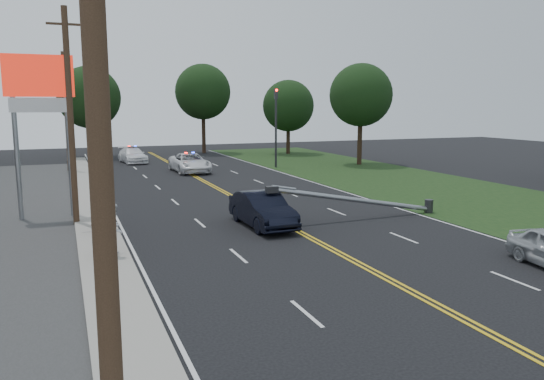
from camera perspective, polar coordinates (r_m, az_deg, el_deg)
name	(u,v)px	position (r m, az deg, el deg)	size (l,w,h in m)	color
ground	(382,276)	(18.17, 11.71, -9.04)	(120.00, 120.00, 0.00)	black
sidewalk	(97,230)	(25.03, -18.31, -4.14)	(1.80, 70.00, 0.12)	gray
grass_verge	(481,200)	(34.04, 21.60, -0.98)	(12.00, 80.00, 0.01)	black
centerline_yellow	(271,217)	(26.79, -0.06, -2.92)	(0.36, 80.00, 0.00)	gold
pylon_sign	(40,97)	(28.40, -23.69, 9.17)	(3.20, 0.35, 8.00)	gray
traffic_signal	(276,121)	(47.87, 0.42, 7.46)	(0.28, 0.41, 7.05)	#2D2D30
fallen_streetlight	(365,200)	(26.70, 9.93, -1.12)	(9.36, 0.44, 1.91)	#2D2D30
utility_pole_near	(100,151)	(6.41, -18.01, 3.99)	(1.60, 0.28, 10.00)	#382619
utility_pole_mid	(70,116)	(26.39, -20.87, 7.41)	(1.60, 0.28, 10.00)	#382619
utility_pole_far	(66,111)	(48.38, -21.29, 7.90)	(1.60, 0.28, 10.00)	#382619
tree_6	(89,97)	(60.49, -19.07, 9.40)	(6.59, 6.59, 9.70)	black
tree_7	(203,92)	(62.92, -7.45, 10.42)	(6.40, 6.40, 10.31)	black
tree_8	(288,106)	(61.54, 1.76, 9.03)	(5.88, 5.88, 8.45)	black
tree_9	(361,95)	(50.94, 9.54, 10.03)	(5.87, 5.87, 9.46)	black
crashed_sedan	(262,210)	(24.63, -1.03, -2.11)	(1.70, 4.87, 1.60)	black
emergency_a	(190,163)	(45.20, -8.83, 2.92)	(2.63, 5.71, 1.59)	white
emergency_b	(133,155)	(53.72, -14.76, 3.63)	(2.06, 5.06, 1.47)	white
bystander_a	(102,229)	(20.46, -17.79, -4.02)	(0.72, 0.47, 1.97)	#28262E
bystander_b	(113,229)	(20.33, -16.69, -4.06)	(0.96, 0.75, 1.97)	silver
bystander_c	(102,212)	(23.99, -17.81, -2.22)	(1.22, 0.70, 1.89)	#1A2041
bystander_d	(102,204)	(25.61, -17.82, -1.47)	(1.13, 0.47, 1.93)	#60554D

